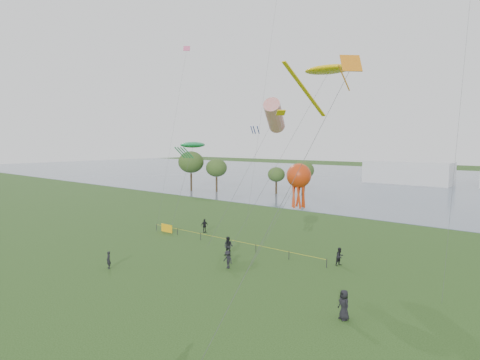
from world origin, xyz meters
The scene contains 16 objects.
ground_plane centered at (0.00, 0.00, 0.00)m, with size 400.00×400.00×0.00m, color #1C3912.
lake centered at (0.00, 100.00, 0.02)m, with size 400.00×120.00×0.08m, color slate.
pavilion_left centered at (-12.00, 95.00, 3.00)m, with size 22.00×8.00×6.00m, color silver.
trees centered at (-36.58, 50.50, 5.78)m, with size 28.89×15.03×9.12m.
fence centered at (-12.58, 15.51, 0.55)m, with size 24.07×0.07×1.05m.
spectator_a centered at (-3.76, 12.73, 0.97)m, with size 0.94×0.73×1.93m, color black.
spectator_b centered at (-1.23, 9.77, 0.80)m, with size 1.03×0.59×1.60m, color black.
spectator_c centered at (-12.87, 18.54, 0.86)m, with size 1.01×0.42×1.72m, color black.
spectator_d centered at (11.33, 6.70, 0.97)m, with size 0.94×0.61×1.93m, color black.
spectator_f centered at (-9.38, 2.92, 0.77)m, with size 0.56×0.37×1.54m, color black.
spectator_g centered at (6.11, 16.93, 0.83)m, with size 0.81×0.63×1.67m, color black.
kite_stingray centered at (3.51, 18.83, 18.05)m, with size 9.59×9.99×18.52m.
kite_windsock centered at (-4.44, 21.45, 14.22)m, with size 5.46×9.95×16.17m.
kite_creature centered at (-16.84, 20.44, 10.84)m, with size 2.22×7.12×11.28m.
kite_octopus centered at (3.21, 14.37, 8.19)m, with size 4.30×3.96×9.37m.
kite_delta centered at (11.09, 6.32, 15.02)m, with size 4.17×10.15×16.57m.
Camera 1 is at (21.93, -16.41, 11.28)m, focal length 30.00 mm.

